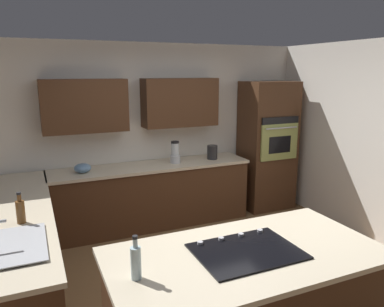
% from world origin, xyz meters
% --- Properties ---
extents(ground_plane, '(14.00, 14.00, 0.00)m').
position_xyz_m(ground_plane, '(0.00, 0.00, 0.00)').
color(ground_plane, brown).
extents(wall_back, '(6.00, 0.44, 2.60)m').
position_xyz_m(wall_back, '(0.07, -2.05, 1.41)').
color(wall_back, white).
rests_on(wall_back, ground).
extents(wall_left, '(0.10, 4.00, 2.60)m').
position_xyz_m(wall_left, '(-2.45, -0.30, 1.30)').
color(wall_left, white).
rests_on(wall_left, ground).
extents(lower_cabinets_back, '(2.80, 0.60, 0.86)m').
position_xyz_m(lower_cabinets_back, '(0.10, -1.72, 0.43)').
color(lower_cabinets_back, '#472B19').
rests_on(lower_cabinets_back, ground).
extents(countertop_back, '(2.84, 0.64, 0.04)m').
position_xyz_m(countertop_back, '(0.10, -1.72, 0.88)').
color(countertop_back, beige).
rests_on(countertop_back, lower_cabinets_back).
extents(lower_cabinets_side, '(0.60, 2.90, 0.86)m').
position_xyz_m(lower_cabinets_side, '(1.82, -0.55, 0.43)').
color(lower_cabinets_side, '#472B19').
rests_on(lower_cabinets_side, ground).
extents(countertop_side, '(0.64, 2.94, 0.04)m').
position_xyz_m(countertop_side, '(1.82, -0.55, 0.88)').
color(countertop_side, beige).
rests_on(countertop_side, lower_cabinets_side).
extents(island_top, '(2.05, 1.06, 0.04)m').
position_xyz_m(island_top, '(0.25, 1.03, 0.88)').
color(island_top, beige).
rests_on(island_top, island_base).
extents(wall_oven, '(0.80, 0.66, 2.04)m').
position_xyz_m(wall_oven, '(-1.85, -1.72, 1.02)').
color(wall_oven, '#472B19').
rests_on(wall_oven, ground).
extents(sink_unit, '(0.46, 0.70, 0.23)m').
position_xyz_m(sink_unit, '(1.83, 0.26, 0.92)').
color(sink_unit, '#515456').
rests_on(sink_unit, countertop_side).
extents(cooktop, '(0.76, 0.56, 0.03)m').
position_xyz_m(cooktop, '(0.25, 1.03, 0.91)').
color(cooktop, black).
rests_on(cooktop, island_top).
extents(blender, '(0.15, 0.15, 0.32)m').
position_xyz_m(blender, '(-0.25, -1.70, 1.04)').
color(blender, silver).
rests_on(blender, countertop_back).
extents(mixing_bowl, '(0.22, 0.22, 0.12)m').
position_xyz_m(mixing_bowl, '(1.05, -1.70, 0.96)').
color(mixing_bowl, '#668CB2').
rests_on(mixing_bowl, countertop_back).
extents(kettle, '(0.16, 0.16, 0.21)m').
position_xyz_m(kettle, '(-0.85, -1.70, 1.00)').
color(kettle, '#262628').
rests_on(kettle, countertop_back).
extents(dish_soap_bottle, '(0.07, 0.07, 0.28)m').
position_xyz_m(dish_soap_bottle, '(1.77, -0.22, 1.01)').
color(dish_soap_bottle, brown).
rests_on(dish_soap_bottle, countertop_side).
extents(oil_bottle, '(0.07, 0.07, 0.30)m').
position_xyz_m(oil_bottle, '(1.09, 1.05, 1.02)').
color(oil_bottle, silver).
rests_on(oil_bottle, island_top).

